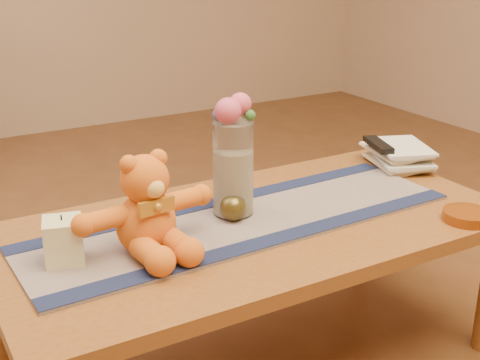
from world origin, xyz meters
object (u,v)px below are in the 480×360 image
pillar_candle (64,241)px  tv_remote (378,145)px  teddy_bear (145,204)px  bronze_ball (233,208)px  glass_vase (233,169)px  book_bottom (375,165)px  amber_dish (467,216)px

pillar_candle → tv_remote: 1.10m
teddy_bear → tv_remote: teddy_bear is taller
teddy_bear → bronze_ball: 0.28m
teddy_bear → glass_vase: glass_vase is taller
glass_vase → bronze_ball: (-0.02, -0.04, -0.09)m
glass_vase → book_bottom: glass_vase is taller
tv_remote → glass_vase: bearing=-152.0°
glass_vase → tv_remote: bearing=9.4°
bronze_ball → amber_dish: size_ratio=0.55×
glass_vase → tv_remote: (0.61, 0.10, -0.05)m
teddy_bear → glass_vase: (0.29, 0.08, 0.01)m
teddy_bear → book_bottom: (0.90, 0.19, -0.11)m
bronze_ball → book_bottom: (0.63, 0.15, -0.03)m
glass_vase → book_bottom: size_ratio=1.17×
book_bottom → amber_dish: amber_dish is taller
teddy_bear → tv_remote: bearing=5.6°
glass_vase → amber_dish: bearing=-33.0°
teddy_bear → pillar_candle: 0.21m
pillar_candle → tv_remote: (1.09, 0.15, 0.02)m
glass_vase → tv_remote: size_ratio=1.62×
glass_vase → amber_dish: (0.53, -0.35, -0.12)m
amber_dish → tv_remote: bearing=80.8°
amber_dish → bronze_ball: bearing=151.2°
glass_vase → tv_remote: 0.62m
bronze_ball → tv_remote: 0.65m
tv_remote → teddy_bear: bearing=-150.0°
tv_remote → book_bottom: bearing=90.0°
amber_dish → book_bottom: bearing=80.6°
pillar_candle → tv_remote: size_ratio=0.66×
bronze_ball → tv_remote: size_ratio=0.45×
book_bottom → amber_dish: bearing=-83.8°
bronze_ball → book_bottom: bronze_ball is taller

